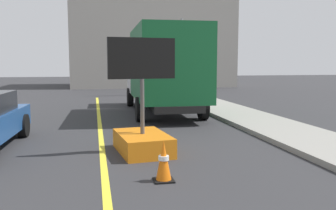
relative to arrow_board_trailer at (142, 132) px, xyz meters
The scene contains 5 objects.
arrow_board_trailer is the anchor object (origin of this frame).
box_truck 6.94m from the arrow_board_trailer, 75.12° to the left, with size 2.80×7.63×3.49m.
highway_guide_sign 15.82m from the arrow_board_trailer, 75.76° to the left, with size 2.79×0.28×5.00m.
far_building_block 26.23m from the arrow_board_trailer, 80.86° to the left, with size 14.27×7.85×8.24m, color gray.
traffic_cone_mid_lane 2.20m from the arrow_board_trailer, 87.59° to the right, with size 0.36×0.36×0.75m.
Camera 1 is at (-0.15, 1.26, 2.12)m, focal length 38.93 mm.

